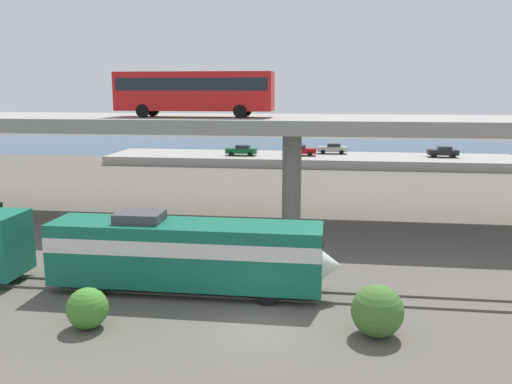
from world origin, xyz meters
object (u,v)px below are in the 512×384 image
object	(u,v)px
parked_car_0	(300,150)
parked_car_1	(443,152)
parked_car_2	(242,150)
transit_bus_on_overpass	(195,90)
train_locomotive	(199,252)
parked_car_3	(333,148)

from	to	relation	value
parked_car_0	parked_car_1	xyz separation A→B (m)	(19.64, 0.75, -0.00)
parked_car_1	parked_car_0	bearing A→B (deg)	2.18
parked_car_0	parked_car_2	bearing A→B (deg)	-172.65
transit_bus_on_overpass	parked_car_0	xyz separation A→B (m)	(6.05, 35.92, -8.41)
train_locomotive	parked_car_3	world-z (taller)	train_locomotive
parked_car_2	parked_car_3	distance (m)	13.32
transit_bus_on_overpass	parked_car_3	xyz separation A→B (m)	(10.60, 38.79, -8.41)
parked_car_1	parked_car_2	bearing A→B (deg)	3.71
train_locomotive	parked_car_2	bearing A→B (deg)	96.76
train_locomotive	transit_bus_on_overpass	world-z (taller)	transit_bus_on_overpass
transit_bus_on_overpass	parked_car_2	world-z (taller)	transit_bus_on_overpass
parked_car_1	parked_car_3	world-z (taller)	same
transit_bus_on_overpass	parked_car_2	xyz separation A→B (m)	(-2.12, 34.87, -8.41)
transit_bus_on_overpass	parked_car_3	size ratio (longest dim) A/B	2.82
train_locomotive	parked_car_3	size ratio (longest dim) A/B	3.53
train_locomotive	parked_car_2	world-z (taller)	train_locomotive
parked_car_0	parked_car_3	bearing A→B (deg)	32.23
train_locomotive	parked_car_2	xyz separation A→B (m)	(-5.87, 49.57, -0.22)
parked_car_0	train_locomotive	bearing A→B (deg)	-92.61
train_locomotive	parked_car_1	world-z (taller)	train_locomotive
train_locomotive	parked_car_0	size ratio (longest dim) A/B	3.40
transit_bus_on_overpass	parked_car_1	size ratio (longest dim) A/B	2.99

